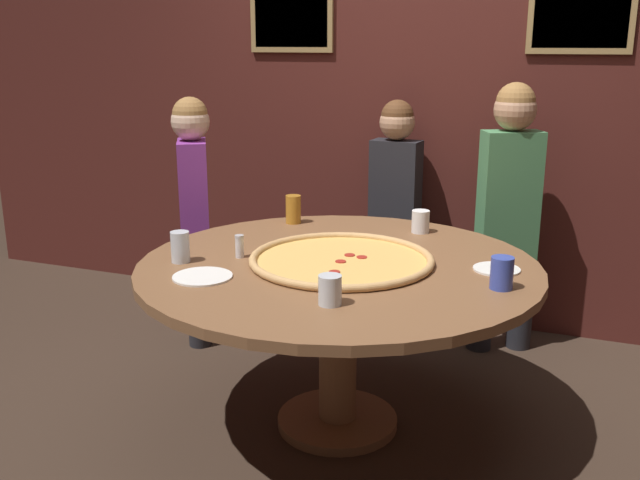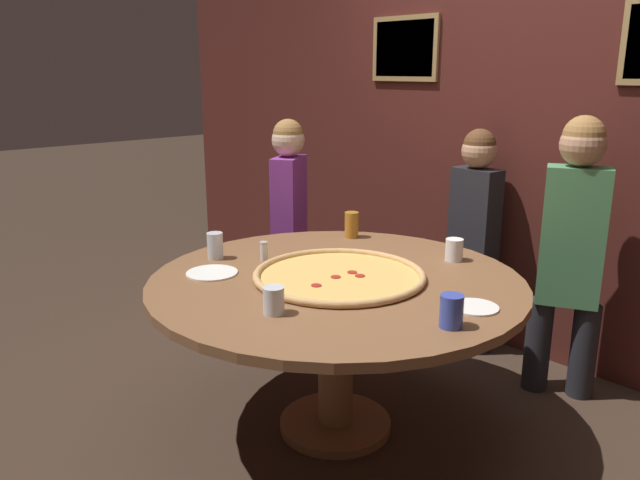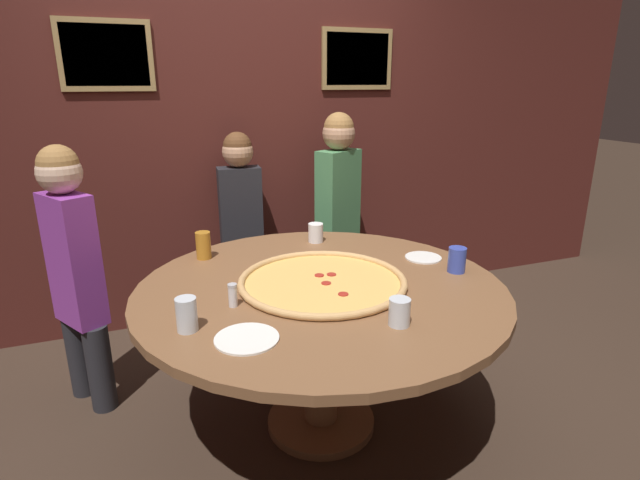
% 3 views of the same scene
% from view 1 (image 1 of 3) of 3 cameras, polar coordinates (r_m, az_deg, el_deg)
% --- Properties ---
extents(ground_plane, '(24.00, 24.00, 0.00)m').
position_cam_1_polar(ground_plane, '(3.22, 1.39, -14.52)').
color(ground_plane, '#38281E').
extents(back_wall, '(6.40, 0.08, 2.60)m').
position_cam_1_polar(back_wall, '(4.16, 8.34, 11.20)').
color(back_wall, '#4C1E19').
rests_on(back_wall, ground_plane).
extents(dining_table, '(1.65, 1.65, 0.74)m').
position_cam_1_polar(dining_table, '(2.95, 1.47, -4.12)').
color(dining_table, brown).
rests_on(dining_table, ground_plane).
extents(giant_pizza, '(0.76, 0.76, 0.03)m').
position_cam_1_polar(giant_pizza, '(2.91, 1.72, -1.57)').
color(giant_pizza, '#EAB75B').
rests_on(giant_pizza, dining_table).
extents(drink_cup_centre_back, '(0.08, 0.08, 0.12)m').
position_cam_1_polar(drink_cup_centre_back, '(2.68, 14.34, -2.57)').
color(drink_cup_centre_back, '#384CB7').
rests_on(drink_cup_centre_back, dining_table).
extents(drink_cup_near_left, '(0.08, 0.08, 0.13)m').
position_cam_1_polar(drink_cup_near_left, '(2.96, -11.12, -0.54)').
color(drink_cup_near_left, silver).
rests_on(drink_cup_near_left, dining_table).
extents(drink_cup_by_shaker, '(0.08, 0.08, 0.11)m').
position_cam_1_polar(drink_cup_by_shaker, '(3.40, 8.04, 1.48)').
color(drink_cup_by_shaker, white).
rests_on(drink_cup_by_shaker, dining_table).
extents(drink_cup_far_right, '(0.08, 0.08, 0.14)m').
position_cam_1_polar(drink_cup_far_right, '(3.54, -2.15, 2.47)').
color(drink_cup_far_right, '#BC7A23').
rests_on(drink_cup_far_right, dining_table).
extents(drink_cup_far_left, '(0.08, 0.08, 0.11)m').
position_cam_1_polar(drink_cup_far_left, '(2.44, 0.80, -4.03)').
color(drink_cup_far_left, silver).
rests_on(drink_cup_far_left, dining_table).
extents(white_plate_right_side, '(0.23, 0.23, 0.01)m').
position_cam_1_polar(white_plate_right_side, '(2.77, -9.38, -2.90)').
color(white_plate_right_side, white).
rests_on(white_plate_right_side, dining_table).
extents(white_plate_left_side, '(0.19, 0.19, 0.01)m').
position_cam_1_polar(white_plate_left_side, '(2.91, 13.95, -2.28)').
color(white_plate_left_side, white).
rests_on(white_plate_left_side, dining_table).
extents(condiment_shaker, '(0.04, 0.04, 0.10)m').
position_cam_1_polar(condiment_shaker, '(2.99, -6.46, -0.50)').
color(condiment_shaker, silver).
rests_on(condiment_shaker, dining_table).
extents(diner_far_right, '(0.33, 0.20, 1.31)m').
position_cam_1_polar(diner_far_right, '(4.06, 6.02, 3.13)').
color(diner_far_right, '#232328').
rests_on(diner_far_right, ground_plane).
extents(diner_side_right, '(0.37, 0.27, 1.42)m').
position_cam_1_polar(diner_side_right, '(3.81, 14.83, 2.85)').
color(diner_side_right, '#232328').
rests_on(diner_side_right, ground_plane).
extents(diner_far_left, '(0.27, 0.35, 1.34)m').
position_cam_1_polar(diner_far_left, '(3.89, -10.02, 2.68)').
color(diner_far_left, '#232328').
rests_on(diner_far_left, ground_plane).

